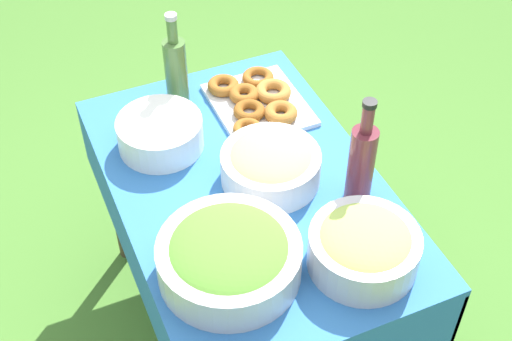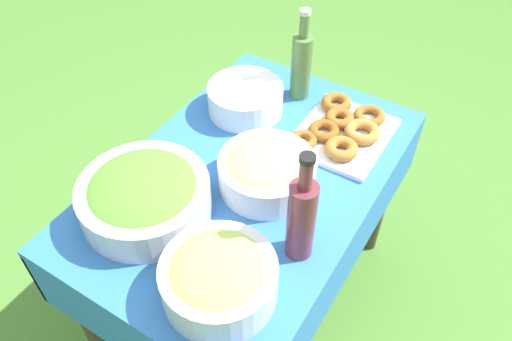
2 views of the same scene
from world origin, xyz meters
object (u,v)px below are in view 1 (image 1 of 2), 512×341
(pasta_bowl, at_px, (271,164))
(plate_stack, at_px, (160,134))
(fruit_bowl, at_px, (364,247))
(donut_platter, at_px, (257,101))
(wine_bottle, at_px, (361,162))
(olive_oil_bottle, at_px, (176,70))
(salad_bowl, at_px, (229,256))

(pasta_bowl, xyz_separation_m, plate_stack, (-0.26, -0.24, -0.01))
(fruit_bowl, bearing_deg, pasta_bowl, -166.50)
(donut_platter, relative_size, wine_bottle, 1.04)
(wine_bottle, relative_size, fruit_bowl, 1.21)
(pasta_bowl, height_order, wine_bottle, wine_bottle)
(olive_oil_bottle, bearing_deg, donut_platter, 62.06)
(pasta_bowl, relative_size, wine_bottle, 0.83)
(salad_bowl, distance_m, fruit_bowl, 0.34)
(salad_bowl, bearing_deg, pasta_bowl, 138.67)
(donut_platter, bearing_deg, olive_oil_bottle, -117.94)
(donut_platter, xyz_separation_m, plate_stack, (0.06, -0.34, 0.03))
(olive_oil_bottle, relative_size, wine_bottle, 0.96)
(salad_bowl, height_order, pasta_bowl, salad_bowl)
(pasta_bowl, relative_size, donut_platter, 0.80)
(plate_stack, xyz_separation_m, olive_oil_bottle, (-0.17, 0.11, 0.08))
(pasta_bowl, relative_size, fruit_bowl, 1.00)
(pasta_bowl, bearing_deg, olive_oil_bottle, -163.90)
(donut_platter, relative_size, fruit_bowl, 1.26)
(pasta_bowl, distance_m, fruit_bowl, 0.38)
(salad_bowl, xyz_separation_m, donut_platter, (-0.58, 0.33, -0.04))
(salad_bowl, relative_size, wine_bottle, 1.06)
(donut_platter, height_order, plate_stack, plate_stack)
(plate_stack, distance_m, olive_oil_bottle, 0.22)
(plate_stack, relative_size, olive_oil_bottle, 0.78)
(pasta_bowl, relative_size, olive_oil_bottle, 0.87)
(olive_oil_bottle, bearing_deg, salad_bowl, -8.61)
(salad_bowl, bearing_deg, fruit_bowl, 71.65)
(donut_platter, bearing_deg, plate_stack, -80.48)
(olive_oil_bottle, xyz_separation_m, wine_bottle, (0.59, 0.32, 0.01))
(salad_bowl, xyz_separation_m, wine_bottle, (-0.10, 0.42, 0.07))
(olive_oil_bottle, bearing_deg, plate_stack, -33.51)
(donut_platter, bearing_deg, salad_bowl, -29.42)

